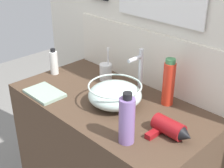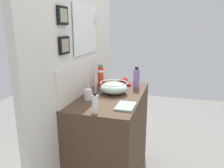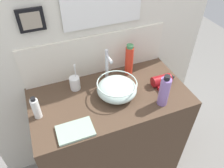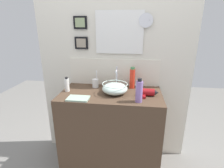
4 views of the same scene
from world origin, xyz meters
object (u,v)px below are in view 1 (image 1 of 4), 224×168
at_px(faucet, 139,69).
at_px(soap_dispenser, 127,120).
at_px(glass_bowl_sink, 115,94).
at_px(toothbrush_cup, 106,72).
at_px(hair_drier, 171,129).
at_px(hand_towel, 45,93).
at_px(spray_bottle, 54,62).
at_px(lotion_bottle, 169,83).

relative_size(faucet, soap_dispenser, 1.09).
height_order(glass_bowl_sink, toothbrush_cup, toothbrush_cup).
xyz_separation_m(faucet, hair_drier, (0.34, -0.19, -0.10)).
height_order(toothbrush_cup, hand_towel, toothbrush_cup).
distance_m(glass_bowl_sink, faucet, 0.19).
bearing_deg(hair_drier, spray_bottle, 178.88).
height_order(hair_drier, lotion_bottle, lotion_bottle).
bearing_deg(spray_bottle, faucet, 18.83).
xyz_separation_m(faucet, soap_dispenser, (0.24, -0.35, -0.03)).
xyz_separation_m(glass_bowl_sink, toothbrush_cup, (-0.24, 0.17, -0.01)).
relative_size(glass_bowl_sink, faucet, 1.08).
distance_m(faucet, spray_bottle, 0.55).
bearing_deg(toothbrush_cup, hair_drier, -17.22).
xyz_separation_m(hair_drier, hand_towel, (-0.68, -0.17, -0.03)).
relative_size(toothbrush_cup, soap_dispenser, 0.87).
distance_m(glass_bowl_sink, lotion_bottle, 0.27).
distance_m(glass_bowl_sink, soap_dispenser, 0.30).
distance_m(spray_bottle, soap_dispenser, 0.78).
height_order(glass_bowl_sink, soap_dispenser, soap_dispenser).
bearing_deg(hand_towel, glass_bowl_sink, 29.67).
bearing_deg(soap_dispenser, faucet, 124.63).
bearing_deg(toothbrush_cup, faucet, 2.41).
bearing_deg(lotion_bottle, hair_drier, -50.55).
distance_m(spray_bottle, lotion_bottle, 0.71).
xyz_separation_m(hair_drier, toothbrush_cup, (-0.59, 0.18, 0.01)).
bearing_deg(hand_towel, lotion_bottle, 36.98).
bearing_deg(lotion_bottle, faucet, -174.69).
bearing_deg(glass_bowl_sink, spray_bottle, 179.89).
bearing_deg(spray_bottle, toothbrush_cup, 31.20).
distance_m(faucet, hand_towel, 0.51).
relative_size(faucet, toothbrush_cup, 1.25).
xyz_separation_m(spray_bottle, hand_towel, (0.18, -0.19, -0.07)).
distance_m(toothbrush_cup, spray_bottle, 0.32).
relative_size(glass_bowl_sink, soap_dispenser, 1.17).
distance_m(lotion_bottle, soap_dispenser, 0.37).
relative_size(lotion_bottle, hand_towel, 1.16).
relative_size(glass_bowl_sink, hair_drier, 1.46).
height_order(faucet, toothbrush_cup, faucet).
bearing_deg(hand_towel, hair_drier, 14.40).
bearing_deg(glass_bowl_sink, faucet, 90.00).
bearing_deg(toothbrush_cup, lotion_bottle, 3.63).
distance_m(soap_dispenser, hand_towel, 0.58).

